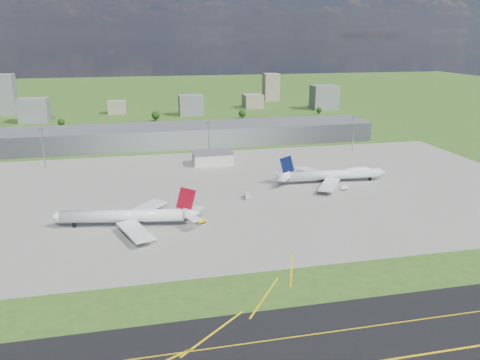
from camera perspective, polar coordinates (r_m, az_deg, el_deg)
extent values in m
plane|color=#345A1C|center=(366.60, -6.16, 3.87)|extent=(1400.00, 1400.00, 0.00)
cube|color=gray|center=(263.17, -1.28, -1.36)|extent=(360.00, 190.00, 0.08)
cube|color=gray|center=(379.57, -6.45, 5.47)|extent=(300.00, 42.00, 15.00)
cube|color=silver|center=(318.76, -3.38, 2.66)|extent=(26.00, 16.00, 8.00)
cylinder|color=gray|center=(333.60, -22.87, 3.48)|extent=(0.70, 0.70, 25.00)
cube|color=gray|center=(331.11, -23.12, 5.63)|extent=(3.50, 2.00, 1.20)
cylinder|color=gray|center=(331.21, -3.82, 4.71)|extent=(0.70, 0.70, 25.00)
cube|color=gray|center=(328.70, -3.86, 6.89)|extent=(3.50, 2.00, 1.20)
cylinder|color=gray|center=(363.75, 13.65, 5.39)|extent=(0.70, 0.70, 25.00)
cube|color=gray|center=(361.47, 13.79, 7.38)|extent=(3.50, 2.00, 1.20)
cylinder|color=white|center=(219.90, -14.16, -4.26)|extent=(55.65, 15.18, 5.74)
cone|color=white|center=(227.98, -21.62, -4.21)|extent=(5.70, 6.48, 5.74)
cone|color=white|center=(215.40, -5.91, -4.05)|extent=(8.53, 6.97, 5.74)
cube|color=maroon|center=(220.94, -14.62, -4.69)|extent=(45.23, 10.13, 1.24)
cube|color=white|center=(206.59, -12.64, -6.08)|extent=(16.64, 26.32, 0.86)
cube|color=white|center=(231.56, -11.51, -3.43)|extent=(22.56, 24.61, 0.86)
cube|color=maroon|center=(213.18, -6.61, -2.32)|extent=(9.47, 2.11, 11.56)
cylinder|color=#38383D|center=(210.97, -13.07, -6.15)|extent=(5.71, 3.92, 3.06)
cylinder|color=#38383D|center=(229.27, -12.20, -4.17)|extent=(5.71, 3.92, 3.06)
cube|color=black|center=(216.38, -12.81, -5.68)|extent=(1.71, 1.39, 2.39)
cube|color=black|center=(224.22, -12.44, -4.83)|extent=(1.71, 1.39, 2.39)
cube|color=black|center=(226.87, -19.56, -5.19)|extent=(1.71, 1.39, 2.39)
cylinder|color=white|center=(282.75, 11.46, 0.65)|extent=(56.19, 8.44, 5.60)
cone|color=white|center=(294.72, 16.97, 0.91)|extent=(4.79, 5.82, 5.60)
cone|color=white|center=(273.06, 5.26, 0.50)|extent=(7.50, 5.96, 5.60)
cube|color=navy|center=(283.87, 11.78, 0.33)|extent=(45.96, 4.62, 1.17)
ellipsoid|color=white|center=(287.72, 14.19, 1.10)|extent=(18.17, 6.50, 5.04)
cube|color=white|center=(292.89, 9.02, 1.03)|extent=(18.71, 26.13, 0.81)
cube|color=white|center=(268.18, 10.84, -0.58)|extent=(20.51, 25.56, 0.81)
cube|color=#08123B|center=(271.83, 5.75, 1.85)|extent=(9.01, 0.91, 10.91)
cylinder|color=#38383D|center=(289.39, 9.99, 0.43)|extent=(5.11, 3.14, 2.89)
cylinder|color=#38383D|center=(295.95, 8.47, 0.88)|extent=(5.11, 3.14, 2.89)
cylinder|color=#38383D|center=(274.83, 11.10, -0.53)|extent=(5.11, 3.14, 2.89)
cylinder|color=#38383D|center=(265.02, 10.71, -1.17)|extent=(5.11, 3.14, 2.89)
cube|color=black|center=(285.64, 10.12, 0.10)|extent=(1.50, 1.16, 2.26)
cube|color=black|center=(278.35, 10.66, -0.39)|extent=(1.50, 1.16, 2.26)
cube|color=black|center=(292.49, 15.56, 0.13)|extent=(1.50, 1.16, 2.26)
cube|color=yellow|center=(219.06, -4.72, -4.99)|extent=(4.53, 3.83, 1.57)
cube|color=black|center=(219.36, -4.71, -5.18)|extent=(4.06, 3.65, 0.70)
cube|color=silver|center=(251.03, 0.90, -1.90)|extent=(3.07, 5.78, 2.43)
cube|color=black|center=(251.43, 0.89, -2.16)|extent=(3.09, 4.97, 0.70)
cube|color=white|center=(270.93, 12.54, -0.94)|extent=(4.65, 2.97, 1.91)
cube|color=black|center=(271.22, 12.52, -1.13)|extent=(4.05, 2.92, 0.70)
cube|color=slate|center=(520.14, -23.83, 7.79)|extent=(28.00, 22.00, 24.00)
cube|color=gray|center=(550.75, -14.75, 8.59)|extent=(20.00, 18.00, 14.00)
cube|color=slate|center=(523.24, -6.00, 9.07)|extent=(26.00, 20.00, 22.00)
cube|color=gray|center=(576.77, 1.56, 9.60)|extent=(22.00, 24.00, 16.00)
cube|color=slate|center=(572.58, 10.22, 9.89)|extent=(30.00, 22.00, 28.00)
cube|color=slate|center=(585.82, -26.74, 9.31)|extent=(22.00, 20.00, 44.00)
cube|color=gray|center=(643.49, 3.79, 11.25)|extent=(20.00, 18.00, 36.00)
cylinder|color=#382314|center=(482.50, -20.93, 6.22)|extent=(0.70, 0.70, 3.00)
sphere|color=black|center=(481.93, -20.97, 6.61)|extent=(6.75, 6.75, 6.75)
cylinder|color=#382314|center=(492.12, -10.23, 7.31)|extent=(0.70, 0.70, 3.60)
sphere|color=black|center=(491.46, -10.25, 7.77)|extent=(8.10, 8.10, 8.10)
cylinder|color=#382314|center=(498.67, 0.27, 7.69)|extent=(0.70, 0.70, 3.40)
sphere|color=black|center=(498.06, 0.27, 8.12)|extent=(7.65, 7.65, 7.65)
cylinder|color=#382314|center=(534.72, 9.57, 8.06)|extent=(0.70, 0.70, 2.80)
sphere|color=black|center=(534.24, 9.59, 8.40)|extent=(6.30, 6.30, 6.30)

